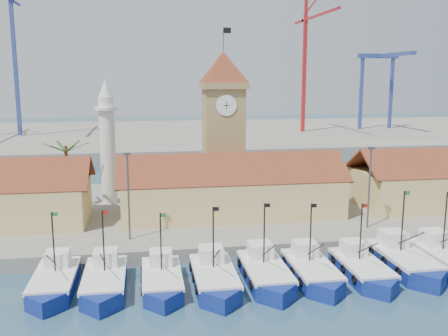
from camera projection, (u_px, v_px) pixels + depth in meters
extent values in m
plane|color=navy|center=(272.00, 294.00, 41.93)|extent=(400.00, 400.00, 0.00)
cube|color=gray|center=(226.00, 211.00, 65.10)|extent=(140.00, 32.00, 1.50)
cube|color=gray|center=(179.00, 135.00, 148.59)|extent=(240.00, 80.00, 2.00)
cube|color=navy|center=(55.00, 285.00, 42.61)|extent=(3.38, 7.65, 1.74)
cube|color=navy|center=(47.00, 304.00, 38.89)|extent=(3.38, 3.38, 1.74)
cube|color=silver|center=(54.00, 275.00, 42.45)|extent=(3.45, 7.87, 0.34)
cube|color=silver|center=(58.00, 258.00, 44.17)|extent=(2.03, 2.13, 1.35)
cylinder|color=black|center=(53.00, 243.00, 42.44)|extent=(0.14, 0.14, 5.41)
cube|color=#197226|center=(55.00, 214.00, 42.03)|extent=(0.48, 0.02, 0.34)
cube|color=navy|center=(105.00, 284.00, 42.66)|extent=(3.45, 7.80, 1.77)
cube|color=navy|center=(101.00, 304.00, 38.87)|extent=(3.44, 3.44, 1.77)
cube|color=silver|center=(104.00, 275.00, 42.50)|extent=(3.51, 8.01, 0.34)
cube|color=silver|center=(106.00, 258.00, 44.25)|extent=(2.07, 2.17, 1.38)
cylinder|color=black|center=(103.00, 242.00, 42.49)|extent=(0.14, 0.14, 5.51)
cube|color=#A5140F|center=(105.00, 213.00, 42.07)|extent=(0.49, 0.02, 0.34)
cube|color=navy|center=(162.00, 283.00, 43.02)|extent=(3.29, 7.43, 1.69)
cube|color=navy|center=(164.00, 302.00, 39.41)|extent=(3.28, 3.28, 1.69)
cube|color=silver|center=(162.00, 274.00, 42.87)|extent=(3.35, 7.64, 0.33)
cube|color=silver|center=(161.00, 258.00, 44.54)|extent=(1.97, 2.06, 1.31)
cylinder|color=black|center=(161.00, 243.00, 42.86)|extent=(0.13, 0.13, 5.26)
cube|color=#197226|center=(163.00, 215.00, 42.46)|extent=(0.47, 0.02, 0.33)
cube|color=navy|center=(214.00, 281.00, 43.35)|extent=(3.51, 7.94, 1.81)
cube|color=navy|center=(221.00, 301.00, 39.49)|extent=(3.51, 3.51, 1.81)
cube|color=silver|center=(214.00, 271.00, 43.19)|extent=(3.58, 8.16, 0.35)
cube|color=silver|center=(211.00, 254.00, 44.97)|extent=(2.11, 2.21, 1.40)
cylinder|color=black|center=(213.00, 238.00, 43.17)|extent=(0.14, 0.14, 5.62)
cube|color=black|center=(216.00, 209.00, 42.75)|extent=(0.50, 0.02, 0.35)
cube|color=navy|center=(265.00, 276.00, 44.36)|extent=(3.54, 8.00, 1.82)
cube|color=navy|center=(277.00, 295.00, 40.47)|extent=(3.54, 3.54, 1.82)
cube|color=silver|center=(265.00, 267.00, 44.20)|extent=(3.61, 8.23, 0.35)
cube|color=silver|center=(260.00, 250.00, 46.00)|extent=(2.12, 2.22, 1.41)
cylinder|color=black|center=(264.00, 234.00, 44.18)|extent=(0.14, 0.14, 5.66)
cube|color=black|center=(267.00, 205.00, 43.75)|extent=(0.51, 0.02, 0.35)
cube|color=navy|center=(311.00, 274.00, 44.95)|extent=(3.45, 7.80, 1.77)
cube|color=navy|center=(327.00, 292.00, 41.17)|extent=(3.44, 3.44, 1.77)
cube|color=silver|center=(311.00, 264.00, 44.79)|extent=(3.51, 8.01, 0.34)
cube|color=silver|center=(305.00, 249.00, 46.55)|extent=(2.07, 2.17, 1.38)
cylinder|color=black|center=(311.00, 233.00, 44.78)|extent=(0.14, 0.14, 5.51)
cube|color=black|center=(314.00, 206.00, 44.36)|extent=(0.49, 0.02, 0.34)
cube|color=navy|center=(361.00, 272.00, 45.42)|extent=(3.38, 7.65, 1.74)
cube|color=navy|center=(381.00, 289.00, 41.70)|extent=(3.38, 3.38, 1.74)
cube|color=silver|center=(362.00, 263.00, 45.26)|extent=(3.45, 7.87, 0.34)
cube|color=silver|center=(353.00, 248.00, 46.98)|extent=(2.03, 2.13, 1.35)
cylinder|color=black|center=(361.00, 233.00, 45.25)|extent=(0.14, 0.14, 5.41)
cube|color=#A5140F|center=(365.00, 206.00, 44.84)|extent=(0.48, 0.02, 0.34)
cube|color=navy|center=(403.00, 264.00, 47.23)|extent=(3.75, 8.49, 1.93)
cube|color=navy|center=(428.00, 282.00, 43.10)|extent=(3.75, 3.75, 1.93)
cube|color=silver|center=(403.00, 254.00, 47.05)|extent=(3.83, 8.73, 0.38)
cube|color=silver|center=(393.00, 238.00, 48.96)|extent=(2.25, 2.36, 1.50)
cylinder|color=black|center=(403.00, 222.00, 47.04)|extent=(0.15, 0.15, 6.00)
cube|color=#197226|center=(407.00, 193.00, 46.58)|extent=(0.54, 0.02, 0.38)
cube|color=navy|center=(445.00, 262.00, 47.75)|extent=(3.65, 8.27, 1.88)
cube|color=silver|center=(446.00, 253.00, 47.58)|extent=(3.73, 8.50, 0.37)
cube|color=silver|center=(434.00, 237.00, 49.44)|extent=(2.19, 2.30, 1.46)
cylinder|color=black|center=(445.00, 222.00, 47.56)|extent=(0.15, 0.15, 5.85)
cube|color=tan|center=(231.00, 196.00, 60.68)|extent=(26.00, 10.00, 4.50)
cube|color=brown|center=(235.00, 169.00, 57.58)|extent=(27.04, 5.13, 3.21)
cube|color=brown|center=(228.00, 162.00, 62.44)|extent=(27.04, 5.13, 3.21)
cube|color=#9F7D51|center=(223.00, 146.00, 65.57)|extent=(5.00, 5.00, 15.00)
cube|color=#9F7D51|center=(223.00, 86.00, 64.16)|extent=(5.80, 5.80, 0.80)
pyramid|color=brown|center=(223.00, 67.00, 63.75)|extent=(5.80, 5.80, 4.00)
cylinder|color=white|center=(226.00, 105.00, 62.11)|extent=(2.60, 0.15, 2.60)
cube|color=black|center=(227.00, 105.00, 62.03)|extent=(0.08, 0.02, 1.00)
cube|color=black|center=(227.00, 105.00, 62.03)|extent=(0.80, 0.02, 0.08)
cylinder|color=#3F3F44|center=(223.00, 39.00, 63.12)|extent=(0.10, 0.10, 3.00)
cube|color=black|center=(227.00, 30.00, 63.00)|extent=(1.00, 0.03, 0.70)
cylinder|color=silver|center=(108.00, 151.00, 65.25)|extent=(2.00, 2.00, 14.00)
cylinder|color=silver|center=(106.00, 108.00, 64.27)|extent=(3.00, 3.00, 0.40)
cone|color=silver|center=(105.00, 88.00, 63.80)|extent=(1.80, 1.80, 2.40)
cylinder|color=brown|center=(67.00, 177.00, 63.06)|extent=(0.44, 0.44, 8.00)
cube|color=#254F1B|center=(77.00, 147.00, 62.60)|extent=(2.80, 0.35, 1.18)
cube|color=#254F1B|center=(73.00, 146.00, 63.67)|extent=(1.71, 2.60, 1.18)
cube|color=#254F1B|center=(61.00, 146.00, 63.45)|extent=(1.71, 2.60, 1.18)
cube|color=#254F1B|center=(54.00, 148.00, 62.16)|extent=(2.80, 0.35, 1.18)
cube|color=#254F1B|center=(58.00, 149.00, 61.10)|extent=(1.71, 2.60, 1.18)
cube|color=#254F1B|center=(70.00, 149.00, 61.32)|extent=(1.71, 2.60, 1.18)
cylinder|color=#3F3F44|center=(128.00, 197.00, 50.63)|extent=(0.20, 0.20, 9.00)
cube|color=#3F3F44|center=(127.00, 154.00, 49.84)|extent=(0.70, 0.25, 0.25)
cylinder|color=#3F3F44|center=(369.00, 188.00, 54.70)|extent=(0.20, 0.20, 9.00)
cube|color=#3F3F44|center=(371.00, 148.00, 53.91)|extent=(0.70, 0.25, 0.25)
cube|color=#2E408E|center=(15.00, 67.00, 136.16)|extent=(1.00, 1.00, 37.35)
cube|color=#2E408E|center=(15.00, 3.00, 137.86)|extent=(0.60, 10.00, 0.60)
cube|color=#AC1A1E|center=(304.00, 75.00, 146.32)|extent=(1.00, 1.00, 33.35)
cube|color=#AC1A1E|center=(319.00, 15.00, 132.53)|extent=(0.60, 28.29, 0.60)
cube|color=#AC1A1E|center=(300.00, 21.00, 148.37)|extent=(0.60, 10.00, 0.60)
cube|color=#AC1A1E|center=(306.00, 3.00, 142.71)|extent=(0.80, 0.80, 7.00)
cube|color=#2E408E|center=(361.00, 94.00, 155.38)|extent=(0.90, 0.90, 22.00)
cube|color=#2E408E|center=(391.00, 93.00, 156.94)|extent=(0.90, 0.90, 22.00)
cube|color=#2E408E|center=(378.00, 56.00, 154.10)|extent=(13.00, 1.40, 1.40)
cube|color=#2E408E|center=(394.00, 54.00, 144.39)|extent=(1.40, 22.00, 1.00)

